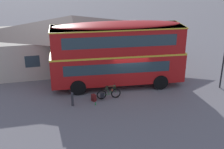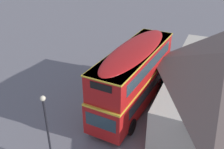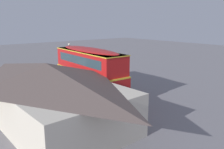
{
  "view_description": "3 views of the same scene",
  "coord_description": "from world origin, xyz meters",
  "px_view_note": "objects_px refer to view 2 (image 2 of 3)",
  "views": [
    {
      "loc": [
        -5.12,
        -19.4,
        9.14
      ],
      "look_at": [
        -1.45,
        -1.16,
        1.64
      ],
      "focal_mm": 47.54,
      "sensor_mm": 36.0,
      "label": 1
    },
    {
      "loc": [
        14.61,
        6.19,
        11.36
      ],
      "look_at": [
        -1.04,
        -1.28,
        2.06
      ],
      "focal_mm": 41.25,
      "sensor_mm": 36.0,
      "label": 2
    },
    {
      "loc": [
        -19.65,
        13.21,
        7.34
      ],
      "look_at": [
        -2.38,
        -0.91,
        2.22
      ],
      "focal_mm": 37.22,
      "sensor_mm": 36.0,
      "label": 3
    }
  ],
  "objects_px": {
    "backpack_on_ground": "(117,83)",
    "water_bottle_green_metal": "(111,84)",
    "touring_bicycle": "(114,88)",
    "double_decker_bus": "(134,75)",
    "street_lamp": "(47,125)",
    "kerb_bollard": "(120,73)"
  },
  "relations": [
    {
      "from": "touring_bicycle",
      "to": "backpack_on_ground",
      "type": "relative_size",
      "value": 3.23
    },
    {
      "from": "double_decker_bus",
      "to": "kerb_bollard",
      "type": "relative_size",
      "value": 10.05
    },
    {
      "from": "street_lamp",
      "to": "water_bottle_green_metal",
      "type": "bearing_deg",
      "value": -174.29
    },
    {
      "from": "touring_bicycle",
      "to": "street_lamp",
      "type": "relative_size",
      "value": 0.36
    },
    {
      "from": "double_decker_bus",
      "to": "street_lamp",
      "type": "height_order",
      "value": "double_decker_bus"
    },
    {
      "from": "street_lamp",
      "to": "kerb_bollard",
      "type": "xyz_separation_m",
      "value": [
        -10.95,
        -0.73,
        -2.37
      ]
    },
    {
      "from": "backpack_on_ground",
      "to": "kerb_bollard",
      "type": "height_order",
      "value": "kerb_bollard"
    },
    {
      "from": "backpack_on_ground",
      "to": "kerb_bollard",
      "type": "bearing_deg",
      "value": -164.25
    },
    {
      "from": "backpack_on_ground",
      "to": "water_bottle_green_metal",
      "type": "relative_size",
      "value": 2.5
    },
    {
      "from": "touring_bicycle",
      "to": "street_lamp",
      "type": "bearing_deg",
      "value": 1.21
    },
    {
      "from": "kerb_bollard",
      "to": "touring_bicycle",
      "type": "bearing_deg",
      "value": 12.66
    },
    {
      "from": "backpack_on_ground",
      "to": "kerb_bollard",
      "type": "relative_size",
      "value": 0.54
    },
    {
      "from": "double_decker_bus",
      "to": "water_bottle_green_metal",
      "type": "height_order",
      "value": "double_decker_bus"
    },
    {
      "from": "touring_bicycle",
      "to": "backpack_on_ground",
      "type": "distance_m",
      "value": 1.02
    },
    {
      "from": "touring_bicycle",
      "to": "kerb_bollard",
      "type": "height_order",
      "value": "touring_bicycle"
    },
    {
      "from": "water_bottle_green_metal",
      "to": "street_lamp",
      "type": "distance_m",
      "value": 9.92
    },
    {
      "from": "backpack_on_ground",
      "to": "touring_bicycle",
      "type": "bearing_deg",
      "value": 8.06
    },
    {
      "from": "double_decker_bus",
      "to": "touring_bicycle",
      "type": "bearing_deg",
      "value": -117.82
    },
    {
      "from": "touring_bicycle",
      "to": "kerb_bollard",
      "type": "distance_m",
      "value": 2.52
    },
    {
      "from": "kerb_bollard",
      "to": "double_decker_bus",
      "type": "bearing_deg",
      "value": 36.64
    },
    {
      "from": "backpack_on_ground",
      "to": "water_bottle_green_metal",
      "type": "height_order",
      "value": "backpack_on_ground"
    },
    {
      "from": "double_decker_bus",
      "to": "backpack_on_ground",
      "type": "xyz_separation_m",
      "value": [
        -2.11,
        -2.24,
        -2.37
      ]
    }
  ]
}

